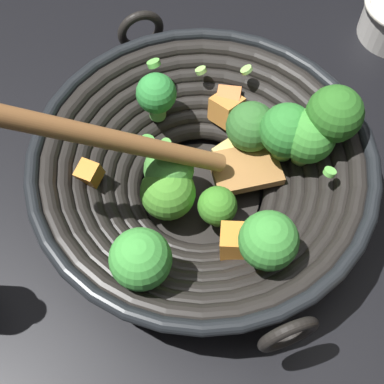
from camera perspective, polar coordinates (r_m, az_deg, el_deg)
name	(u,v)px	position (r m, az deg, el deg)	size (l,w,h in m)	color
ground_plane	(201,196)	(0.58, 1.02, -0.48)	(4.00, 4.00, 0.00)	black
wok	(206,170)	(0.53, 1.49, 2.36)	(0.38, 0.34, 0.20)	black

